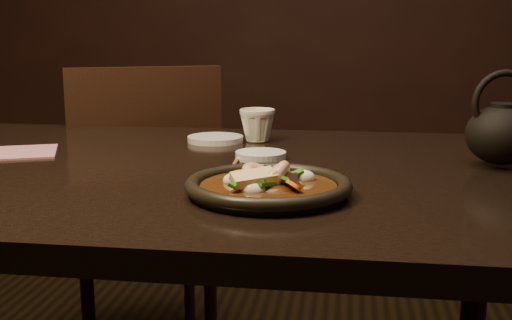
# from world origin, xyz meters

# --- Properties ---
(table) EXTENTS (1.60, 0.90, 0.75)m
(table) POSITION_xyz_m (0.00, 0.00, 0.67)
(table) COLOR black
(table) RESTS_ON floor
(chair) EXTENTS (0.56, 0.56, 0.90)m
(chair) POSITION_xyz_m (-0.17, 0.61, 0.49)
(chair) COLOR black
(chair) RESTS_ON floor
(plate) EXTENTS (0.25, 0.25, 0.03)m
(plate) POSITION_xyz_m (0.30, -0.19, 0.76)
(plate) COLOR black
(plate) RESTS_ON table
(stirfry) EXTENTS (0.14, 0.13, 0.06)m
(stirfry) POSITION_xyz_m (0.30, -0.19, 0.77)
(stirfry) COLOR #3C1E0A
(stirfry) RESTS_ON plate
(soy_dish) EXTENTS (0.10, 0.10, 0.01)m
(soy_dish) POSITION_xyz_m (0.25, 0.08, 0.76)
(soy_dish) COLOR white
(soy_dish) RESTS_ON table
(saucer_right) EXTENTS (0.12, 0.12, 0.01)m
(saucer_right) POSITION_xyz_m (0.12, 0.26, 0.76)
(saucer_right) COLOR white
(saucer_right) RESTS_ON table
(tea_cup) EXTENTS (0.09, 0.09, 0.08)m
(tea_cup) POSITION_xyz_m (0.22, 0.27, 0.79)
(tea_cup) COLOR silver
(tea_cup) RESTS_ON table
(chopsticks) EXTENTS (0.02, 0.25, 0.01)m
(chopsticks) POSITION_xyz_m (0.22, -0.07, 0.75)
(chopsticks) COLOR tan
(chopsticks) RESTS_ON table
(napkin) EXTENTS (0.19, 0.19, 0.00)m
(napkin) POSITION_xyz_m (-0.24, 0.06, 0.75)
(napkin) COLOR #9D616C
(napkin) RESTS_ON table
(teapot) EXTENTS (0.15, 0.13, 0.17)m
(teapot) POSITION_xyz_m (0.69, 0.08, 0.81)
(teapot) COLOR black
(teapot) RESTS_ON table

